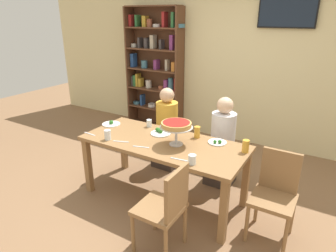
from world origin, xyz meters
The scene contains 22 objects.
ground_plane centered at (0.00, 0.00, 0.00)m, with size 12.00×12.00×0.00m, color #846042.
rear_partition centered at (0.00, 2.20, 1.40)m, with size 8.00×0.12×2.80m, color beige.
dining_table centered at (0.00, 0.00, 0.65)m, with size 1.85×0.80×0.74m.
bookshelf centered at (-1.43, 2.01, 1.15)m, with size 1.17×0.30×2.21m.
television centered at (0.75, 2.11, 2.10)m, with size 0.79×0.05×0.44m.
diner_far_left centered at (-0.39, 0.73, 0.49)m, with size 0.34×0.34×1.15m.
diner_far_right centered at (0.44, 0.68, 0.49)m, with size 0.34×0.34×1.15m.
chair_head_east centered at (1.24, 0.03, 0.49)m, with size 0.40×0.40×0.87m.
chair_near_right centered at (0.46, -0.70, 0.49)m, with size 0.40×0.40×0.87m.
deep_dish_pizza_stand centered at (0.16, 0.00, 0.96)m, with size 0.35×0.35×0.26m.
salad_plate_near_diner centered at (0.54, 0.26, 0.75)m, with size 0.21×0.21×0.06m.
salad_plate_far_diner centered at (-0.85, 0.10, 0.75)m, with size 0.23×0.23×0.06m.
salad_plate_spare centered at (-0.15, 0.17, 0.76)m, with size 0.24×0.24×0.06m.
beer_glass_amber_tall centered at (0.87, 0.20, 0.81)m, with size 0.07×0.07×0.13m, color gold.
beer_glass_amber_short centered at (0.27, 0.29, 0.81)m, with size 0.07×0.07×0.13m, color gold.
water_glass_clear_near centered at (-0.57, -0.28, 0.80)m, with size 0.07×0.07×0.11m, color white.
water_glass_clear_far centered at (0.51, -0.31, 0.79)m, with size 0.07×0.07×0.09m, color white.
water_glass_clear_spare centered at (-0.39, 0.30, 0.79)m, with size 0.06×0.06×0.09m, color white.
cutlery_fork_near centered at (0.36, -0.30, 0.74)m, with size 0.18×0.02×0.01m, color silver.
cutlery_knife_near centered at (-0.12, -0.25, 0.74)m, with size 0.18×0.02×0.01m, color silver.
cutlery_fork_far centered at (-0.86, -0.27, 0.74)m, with size 0.18×0.02×0.01m, color silver.
cutlery_knife_far centered at (-0.40, -0.25, 0.74)m, with size 0.18×0.02×0.01m, color silver.
Camera 1 is at (1.59, -2.54, 2.07)m, focal length 31.38 mm.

